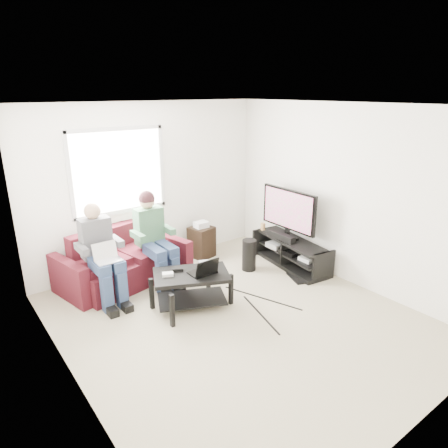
# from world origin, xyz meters

# --- Properties ---
(floor) EXTENTS (4.50, 4.50, 0.00)m
(floor) POSITION_xyz_m (0.00, 0.00, 0.00)
(floor) COLOR tan
(floor) RESTS_ON ground
(ceiling) EXTENTS (4.50, 4.50, 0.00)m
(ceiling) POSITION_xyz_m (0.00, 0.00, 2.60)
(ceiling) COLOR white
(ceiling) RESTS_ON wall_back
(wall_back) EXTENTS (4.50, 0.00, 4.50)m
(wall_back) POSITION_xyz_m (0.00, 2.25, 1.30)
(wall_back) COLOR white
(wall_back) RESTS_ON floor
(wall_front) EXTENTS (4.50, 0.00, 4.50)m
(wall_front) POSITION_xyz_m (0.00, -2.25, 1.30)
(wall_front) COLOR white
(wall_front) RESTS_ON floor
(wall_left) EXTENTS (0.00, 4.50, 4.50)m
(wall_left) POSITION_xyz_m (-2.00, 0.00, 1.30)
(wall_left) COLOR white
(wall_left) RESTS_ON floor
(wall_right) EXTENTS (0.00, 4.50, 4.50)m
(wall_right) POSITION_xyz_m (2.00, 0.00, 1.30)
(wall_right) COLOR white
(wall_right) RESTS_ON floor
(window) EXTENTS (1.48, 0.04, 1.28)m
(window) POSITION_xyz_m (-0.50, 2.23, 1.60)
(window) COLOR white
(window) RESTS_ON wall_back
(sofa) EXTENTS (1.91, 1.11, 0.82)m
(sofa) POSITION_xyz_m (-0.73, 1.82, 0.31)
(sofa) COLOR #47111E
(sofa) RESTS_ON floor
(person_left) EXTENTS (0.40, 0.71, 1.34)m
(person_left) POSITION_xyz_m (-1.13, 1.52, 0.73)
(person_left) COLOR navy
(person_left) RESTS_ON sofa
(person_right) EXTENTS (0.40, 0.71, 1.38)m
(person_right) POSITION_xyz_m (-0.33, 1.54, 0.79)
(person_right) COLOR navy
(person_right) RESTS_ON sofa
(laptop_silver) EXTENTS (0.37, 0.31, 0.24)m
(laptop_silver) POSITION_xyz_m (-1.13, 1.29, 0.71)
(laptop_silver) COLOR silver
(laptop_silver) RESTS_ON person_left
(coffee_table) EXTENTS (1.12, 0.94, 0.48)m
(coffee_table) POSITION_xyz_m (-0.29, 0.61, 0.36)
(coffee_table) COLOR black
(coffee_table) RESTS_ON floor
(laptop_black) EXTENTS (0.41, 0.38, 0.24)m
(laptop_black) POSITION_xyz_m (-0.17, 0.53, 0.60)
(laptop_black) COLOR black
(laptop_black) RESTS_ON coffee_table
(controller_a) EXTENTS (0.17, 0.14, 0.04)m
(controller_a) POSITION_xyz_m (-0.57, 0.73, 0.50)
(controller_a) COLOR silver
(controller_a) RESTS_ON coffee_table
(controller_b) EXTENTS (0.17, 0.15, 0.04)m
(controller_b) POSITION_xyz_m (-0.39, 0.79, 0.50)
(controller_b) COLOR black
(controller_b) RESTS_ON coffee_table
(controller_c) EXTENTS (0.16, 0.14, 0.04)m
(controller_c) POSITION_xyz_m (0.01, 0.76, 0.50)
(controller_c) COLOR gray
(controller_c) RESTS_ON coffee_table
(tv_stand) EXTENTS (0.61, 1.44, 0.46)m
(tv_stand) POSITION_xyz_m (1.70, 0.72, 0.21)
(tv_stand) COLOR black
(tv_stand) RESTS_ON floor
(tv) EXTENTS (0.12, 1.10, 0.81)m
(tv) POSITION_xyz_m (1.70, 0.82, 0.92)
(tv) COLOR black
(tv) RESTS_ON tv_stand
(soundbar) EXTENTS (0.12, 0.50, 0.10)m
(soundbar) POSITION_xyz_m (1.58, 0.82, 0.51)
(soundbar) COLOR black
(soundbar) RESTS_ON tv_stand
(drink_cup) EXTENTS (0.08, 0.08, 0.12)m
(drink_cup) POSITION_xyz_m (1.65, 1.35, 0.52)
(drink_cup) COLOR #B4834D
(drink_cup) RESTS_ON tv_stand
(console_white) EXTENTS (0.30, 0.22, 0.06)m
(console_white) POSITION_xyz_m (1.70, 0.32, 0.28)
(console_white) COLOR silver
(console_white) RESTS_ON tv_stand
(console_grey) EXTENTS (0.34, 0.26, 0.08)m
(console_grey) POSITION_xyz_m (1.70, 1.02, 0.29)
(console_grey) COLOR gray
(console_grey) RESTS_ON tv_stand
(console_black) EXTENTS (0.38, 0.30, 0.07)m
(console_black) POSITION_xyz_m (1.70, 0.67, 0.28)
(console_black) COLOR black
(console_black) RESTS_ON tv_stand
(subwoofer) EXTENTS (0.22, 0.22, 0.51)m
(subwoofer) POSITION_xyz_m (1.06, 1.03, 0.25)
(subwoofer) COLOR black
(subwoofer) RESTS_ON floor
(keyboard_floor) EXTENTS (0.27, 0.43, 0.02)m
(keyboard_floor) POSITION_xyz_m (1.42, 0.34, 0.01)
(keyboard_floor) COLOR black
(keyboard_floor) RESTS_ON floor
(end_table) EXTENTS (0.36, 0.36, 0.63)m
(end_table) POSITION_xyz_m (0.77, 1.94, 0.28)
(end_table) COLOR black
(end_table) RESTS_ON floor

